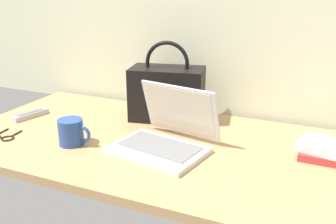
{
  "coord_description": "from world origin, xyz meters",
  "views": [
    {
      "loc": [
        0.5,
        -1.13,
        0.58
      ],
      "look_at": [
        0.0,
        0.0,
        0.15
      ],
      "focal_mm": 40.09,
      "sensor_mm": 36.0,
      "label": 1
    }
  ],
  "objects": [
    {
      "name": "desk",
      "position": [
        0.0,
        0.0,
        0.01
      ],
      "size": [
        1.6,
        0.76,
        0.03
      ],
      "color": "tan",
      "rests_on": "ground"
    },
    {
      "name": "coffee_mug",
      "position": [
        -0.31,
        -0.14,
        0.08
      ],
      "size": [
        0.13,
        0.09,
        0.09
      ],
      "color": "#26478C",
      "rests_on": "desk"
    },
    {
      "name": "laptop",
      "position": [
        0.01,
        -0.04,
        0.08
      ],
      "size": [
        0.35,
        0.33,
        0.21
      ],
      "color": "silver",
      "rests_on": "desk"
    },
    {
      "name": "handbag",
      "position": [
        -0.11,
        0.24,
        0.15
      ],
      "size": [
        0.33,
        0.22,
        0.33
      ],
      "color": "black",
      "rests_on": "desk"
    },
    {
      "name": "remote_control_near",
      "position": [
        -0.66,
        0.02,
        0.04
      ],
      "size": [
        0.08,
        0.17,
        0.02
      ],
      "color": "#B7B7B7",
      "rests_on": "desk"
    },
    {
      "name": "book_stack",
      "position": [
        0.54,
        0.1,
        0.06
      ],
      "size": [
        0.23,
        0.18,
        0.05
      ],
      "color": "#B23333",
      "rests_on": "desk"
    },
    {
      "name": "eyeglasses",
      "position": [
        -0.59,
        -0.2,
        0.03
      ],
      "size": [
        0.12,
        0.11,
        0.01
      ],
      "color": "black",
      "rests_on": "desk"
    }
  ]
}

